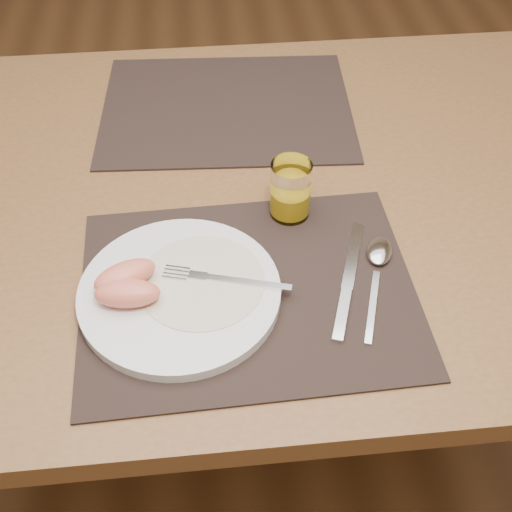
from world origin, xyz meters
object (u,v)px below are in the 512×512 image
object	(u,v)px
plate	(180,293)
knife	(347,288)
juice_glass	(290,192)
placemat_near	(248,290)
table	(228,225)
spoon	(378,259)
fork	(215,278)
placemat_far	(227,107)

from	to	relation	value
plate	knife	bearing A→B (deg)	-2.62
plate	juice_glass	bearing A→B (deg)	41.74
juice_glass	placemat_near	bearing A→B (deg)	-117.50
table	knife	xyz separation A→B (m)	(0.15, -0.23, 0.09)
placemat_near	spoon	bearing A→B (deg)	10.12
placemat_near	juice_glass	world-z (taller)	juice_glass
fork	juice_glass	bearing A→B (deg)	49.12
plate	spoon	xyz separation A→B (m)	(0.28, 0.04, -0.00)
fork	juice_glass	distance (m)	0.18
placemat_near	juice_glass	xyz separation A→B (m)	(0.08, 0.15, 0.04)
fork	plate	bearing A→B (deg)	-166.09
spoon	placemat_near	bearing A→B (deg)	-169.88
juice_glass	table	bearing A→B (deg)	141.01
placemat_near	fork	xyz separation A→B (m)	(-0.04, 0.01, 0.02)
table	plate	distance (m)	0.26
table	placemat_far	size ratio (longest dim) A/B	3.11
placemat_far	fork	bearing A→B (deg)	-95.81
placemat_far	juice_glass	xyz separation A→B (m)	(0.08, -0.29, 0.04)
juice_glass	plate	bearing A→B (deg)	-138.26
plate	knife	size ratio (longest dim) A/B	1.27
spoon	knife	bearing A→B (deg)	-138.82
plate	spoon	distance (m)	0.28
placemat_far	spoon	distance (m)	0.45
placemat_near	fork	bearing A→B (deg)	168.84
placemat_far	knife	xyz separation A→B (m)	(0.13, -0.45, 0.00)
table	placemat_far	world-z (taller)	placemat_far
placemat_far	spoon	bearing A→B (deg)	-65.42
placemat_near	placemat_far	world-z (taller)	same
plate	juice_glass	distance (m)	0.23
plate	juice_glass	xyz separation A→B (m)	(0.17, 0.15, 0.03)
plate	juice_glass	world-z (taller)	juice_glass
fork	knife	distance (m)	0.18
placemat_far	fork	size ratio (longest dim) A/B	2.61
plate	placemat_near	bearing A→B (deg)	2.22
fork	spoon	xyz separation A→B (m)	(0.23, 0.02, -0.01)
spoon	juice_glass	bearing A→B (deg)	134.28
placemat_near	table	bearing A→B (deg)	93.75
spoon	table	bearing A→B (deg)	137.14
placemat_far	knife	world-z (taller)	knife
placemat_near	plate	size ratio (longest dim) A/B	1.67
table	juice_glass	xyz separation A→B (m)	(0.09, -0.07, 0.13)
table	plate	xyz separation A→B (m)	(-0.08, -0.22, 0.10)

